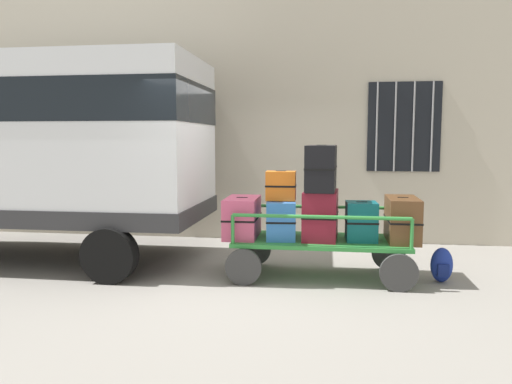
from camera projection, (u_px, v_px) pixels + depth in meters
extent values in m
plane|color=gray|center=(255.00, 274.00, 6.54)|extent=(40.00, 40.00, 0.00)
cube|color=#BCB29E|center=(275.00, 99.00, 8.70)|extent=(12.00, 0.30, 5.00)
cube|color=black|center=(175.00, 128.00, 8.84)|extent=(1.20, 0.04, 1.50)
cylinder|color=gray|center=(150.00, 128.00, 8.86)|extent=(0.03, 0.03, 1.50)
cylinder|color=gray|center=(166.00, 128.00, 8.82)|extent=(0.03, 0.03, 1.50)
cylinder|color=gray|center=(182.00, 128.00, 8.78)|extent=(0.03, 0.03, 1.50)
cylinder|color=gray|center=(199.00, 128.00, 8.74)|extent=(0.03, 0.03, 1.50)
cube|color=black|center=(404.00, 127.00, 8.27)|extent=(1.20, 0.04, 1.50)
cylinder|color=gray|center=(377.00, 127.00, 8.30)|extent=(0.03, 0.03, 1.50)
cylinder|color=gray|center=(395.00, 127.00, 8.25)|extent=(0.03, 0.03, 1.50)
cylinder|color=gray|center=(414.00, 127.00, 8.21)|extent=(0.03, 0.03, 1.50)
cylinder|color=gray|center=(432.00, 127.00, 8.17)|extent=(0.03, 0.03, 1.50)
cube|color=silver|center=(35.00, 140.00, 7.20)|extent=(4.94, 2.04, 2.26)
cube|color=black|center=(33.00, 105.00, 7.14)|extent=(4.96, 2.06, 0.55)
cube|color=#2D2D30|center=(38.00, 208.00, 7.31)|extent=(4.98, 2.08, 0.24)
cylinder|color=black|center=(110.00, 255.00, 6.12)|extent=(0.70, 0.22, 0.70)
cube|color=#2D8438|center=(320.00, 241.00, 6.38)|extent=(2.22, 0.98, 0.05)
cylinder|color=#383838|center=(399.00, 273.00, 5.77)|extent=(0.45, 0.06, 0.45)
cylinder|color=#383838|center=(388.00, 253.00, 6.77)|extent=(0.45, 0.06, 0.45)
cylinder|color=#383838|center=(243.00, 267.00, 6.03)|extent=(0.45, 0.06, 0.45)
cylinder|color=#383838|center=(255.00, 249.00, 7.04)|extent=(0.45, 0.06, 0.45)
cylinder|color=#2D8438|center=(412.00, 234.00, 5.76)|extent=(0.04, 0.04, 0.36)
cylinder|color=#2D8438|center=(401.00, 221.00, 6.65)|extent=(0.04, 0.04, 0.36)
cylinder|color=#2D8438|center=(233.00, 229.00, 6.06)|extent=(0.04, 0.04, 0.36)
cylinder|color=#2D8438|center=(245.00, 218.00, 6.95)|extent=(0.04, 0.04, 0.36)
cylinder|color=#2D8438|center=(320.00, 217.00, 5.89)|extent=(2.14, 0.04, 0.04)
cylinder|color=#2D8438|center=(321.00, 207.00, 6.78)|extent=(2.14, 0.04, 0.04)
cube|color=#CC4C72|center=(242.00, 217.00, 6.50)|extent=(0.43, 0.77, 0.52)
cube|color=black|center=(242.00, 217.00, 6.50)|extent=(0.44, 0.78, 0.02)
cube|color=black|center=(242.00, 198.00, 6.47)|extent=(0.15, 0.03, 0.02)
cube|color=#3372C6|center=(281.00, 219.00, 6.42)|extent=(0.42, 0.66, 0.49)
cube|color=black|center=(281.00, 219.00, 6.42)|extent=(0.43, 0.67, 0.02)
cube|color=black|center=(281.00, 201.00, 6.40)|extent=(0.13, 0.04, 0.02)
cube|color=orange|center=(281.00, 186.00, 6.35)|extent=(0.38, 0.25, 0.38)
cube|color=black|center=(281.00, 186.00, 6.35)|extent=(0.39, 0.26, 0.02)
cube|color=black|center=(281.00, 172.00, 6.33)|extent=(0.13, 0.03, 0.02)
cube|color=maroon|center=(321.00, 215.00, 6.37)|extent=(0.46, 0.75, 0.63)
cube|color=black|center=(321.00, 215.00, 6.37)|extent=(0.47, 0.77, 0.02)
cube|color=black|center=(321.00, 191.00, 6.34)|extent=(0.15, 0.04, 0.02)
cube|color=black|center=(321.00, 168.00, 6.31)|extent=(0.41, 0.85, 0.58)
cube|color=black|center=(321.00, 168.00, 6.31)|extent=(0.42, 0.86, 0.02)
cube|color=black|center=(322.00, 146.00, 6.28)|extent=(0.13, 0.04, 0.02)
cube|color=#0F5960|center=(361.00, 221.00, 6.24)|extent=(0.40, 0.40, 0.50)
cube|color=black|center=(361.00, 221.00, 6.24)|extent=(0.41, 0.41, 0.02)
cube|color=black|center=(362.00, 202.00, 6.21)|extent=(0.13, 0.04, 0.02)
cube|color=brown|center=(402.00, 219.00, 6.24)|extent=(0.39, 0.79, 0.55)
cube|color=black|center=(402.00, 219.00, 6.24)|extent=(0.40, 0.80, 0.02)
cube|color=black|center=(403.00, 198.00, 6.21)|extent=(0.13, 0.03, 0.02)
ellipsoid|color=navy|center=(442.00, 265.00, 6.16)|extent=(0.27, 0.19, 0.44)
cube|color=navy|center=(443.00, 270.00, 6.07)|extent=(0.14, 0.06, 0.15)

